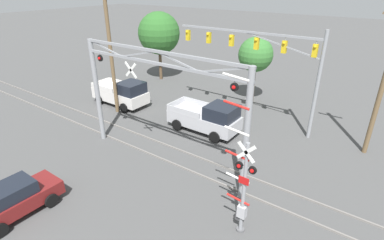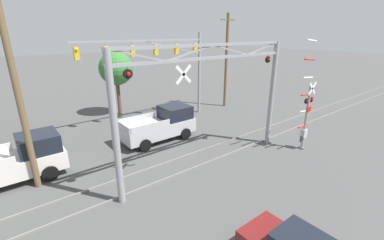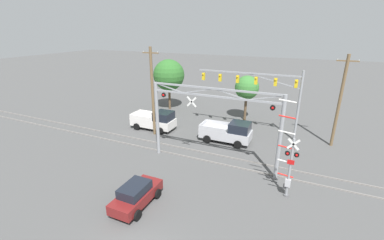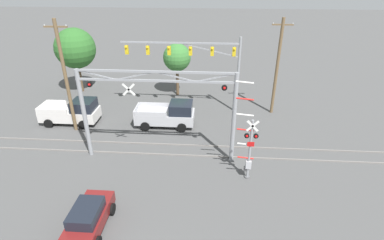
{
  "view_description": "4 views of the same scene",
  "coord_description": "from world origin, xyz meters",
  "px_view_note": "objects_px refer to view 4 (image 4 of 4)",
  "views": [
    {
      "loc": [
        10.16,
        0.31,
        9.77
      ],
      "look_at": [
        -0.0,
        14.38,
        1.62
      ],
      "focal_mm": 28.0,
      "sensor_mm": 36.0,
      "label": 1
    },
    {
      "loc": [
        -8.69,
        1.8,
        7.15
      ],
      "look_at": [
        0.72,
        13.85,
        1.89
      ],
      "focal_mm": 24.0,
      "sensor_mm": 36.0,
      "label": 2
    },
    {
      "loc": [
        6.41,
        -6.94,
        10.94
      ],
      "look_at": [
        -2.2,
        12.12,
        3.41
      ],
      "focal_mm": 24.0,
      "sensor_mm": 36.0,
      "label": 3
    },
    {
      "loc": [
        3.67,
        -6.93,
        12.57
      ],
      "look_at": [
        2.41,
        10.61,
        3.53
      ],
      "focal_mm": 28.0,
      "sensor_mm": 36.0,
      "label": 4
    }
  ],
  "objects_px": {
    "pickup_truck_following": "(73,112)",
    "sedan_waiting": "(88,218)",
    "background_tree_far_left_verge": "(75,48)",
    "traffic_signal_span": "(204,59)",
    "utility_pole_left": "(66,77)",
    "crossing_signal_mast": "(249,148)",
    "crossing_gantry": "(157,105)",
    "utility_pole_right": "(277,67)",
    "pickup_truck_lead": "(168,115)",
    "background_tree_beyond_span": "(177,58)"
  },
  "relations": [
    {
      "from": "crossing_gantry",
      "to": "sedan_waiting",
      "type": "xyz_separation_m",
      "value": [
        -2.59,
        -7.04,
        -3.4
      ]
    },
    {
      "from": "crossing_signal_mast",
      "to": "pickup_truck_lead",
      "type": "distance_m",
      "value": 9.37
    },
    {
      "from": "utility_pole_right",
      "to": "traffic_signal_span",
      "type": "bearing_deg",
      "value": -179.41
    },
    {
      "from": "utility_pole_right",
      "to": "background_tree_beyond_span",
      "type": "relative_size",
      "value": 1.57
    },
    {
      "from": "utility_pole_right",
      "to": "background_tree_beyond_span",
      "type": "height_order",
      "value": "utility_pole_right"
    },
    {
      "from": "background_tree_far_left_verge",
      "to": "pickup_truck_lead",
      "type": "bearing_deg",
      "value": -34.47
    },
    {
      "from": "pickup_truck_lead",
      "to": "background_tree_beyond_span",
      "type": "relative_size",
      "value": 0.91
    },
    {
      "from": "sedan_waiting",
      "to": "background_tree_beyond_span",
      "type": "xyz_separation_m",
      "value": [
        2.52,
        19.26,
        3.3
      ]
    },
    {
      "from": "crossing_signal_mast",
      "to": "background_tree_far_left_verge",
      "type": "distance_m",
      "value": 22.49
    },
    {
      "from": "crossing_signal_mast",
      "to": "pickup_truck_following",
      "type": "bearing_deg",
      "value": 154.94
    },
    {
      "from": "traffic_signal_span",
      "to": "pickup_truck_following",
      "type": "relative_size",
      "value": 2.16
    },
    {
      "from": "pickup_truck_lead",
      "to": "traffic_signal_span",
      "type": "bearing_deg",
      "value": 49.01
    },
    {
      "from": "sedan_waiting",
      "to": "crossing_gantry",
      "type": "bearing_deg",
      "value": 69.84
    },
    {
      "from": "crossing_gantry",
      "to": "background_tree_far_left_verge",
      "type": "bearing_deg",
      "value": 131.28
    },
    {
      "from": "pickup_truck_lead",
      "to": "utility_pole_left",
      "type": "height_order",
      "value": "utility_pole_left"
    },
    {
      "from": "pickup_truck_lead",
      "to": "pickup_truck_following",
      "type": "distance_m",
      "value": 8.55
    },
    {
      "from": "pickup_truck_lead",
      "to": "utility_pole_right",
      "type": "bearing_deg",
      "value": 19.57
    },
    {
      "from": "pickup_truck_lead",
      "to": "utility_pole_right",
      "type": "relative_size",
      "value": 0.58
    },
    {
      "from": "sedan_waiting",
      "to": "background_tree_beyond_span",
      "type": "height_order",
      "value": "background_tree_beyond_span"
    },
    {
      "from": "traffic_signal_span",
      "to": "utility_pole_left",
      "type": "bearing_deg",
      "value": -156.75
    },
    {
      "from": "utility_pole_left",
      "to": "background_tree_beyond_span",
      "type": "height_order",
      "value": "utility_pole_left"
    },
    {
      "from": "sedan_waiting",
      "to": "utility_pole_right",
      "type": "distance_m",
      "value": 19.91
    },
    {
      "from": "utility_pole_right",
      "to": "background_tree_beyond_span",
      "type": "bearing_deg",
      "value": 157.94
    },
    {
      "from": "sedan_waiting",
      "to": "background_tree_far_left_verge",
      "type": "distance_m",
      "value": 21.59
    },
    {
      "from": "crossing_gantry",
      "to": "traffic_signal_span",
      "type": "bearing_deg",
      "value": 71.08
    },
    {
      "from": "utility_pole_right",
      "to": "background_tree_far_left_verge",
      "type": "xyz_separation_m",
      "value": [
        -20.41,
        4.1,
        0.28
      ]
    },
    {
      "from": "pickup_truck_following",
      "to": "background_tree_beyond_span",
      "type": "relative_size",
      "value": 0.89
    },
    {
      "from": "utility_pole_left",
      "to": "background_tree_beyond_span",
      "type": "distance_m",
      "value": 11.66
    },
    {
      "from": "crossing_gantry",
      "to": "pickup_truck_lead",
      "type": "xyz_separation_m",
      "value": [
        -0.04,
        4.97,
        -3.15
      ]
    },
    {
      "from": "crossing_signal_mast",
      "to": "traffic_signal_span",
      "type": "bearing_deg",
      "value": 107.74
    },
    {
      "from": "pickup_truck_lead",
      "to": "utility_pole_right",
      "type": "xyz_separation_m",
      "value": [
        9.51,
        3.38,
        3.48
      ]
    },
    {
      "from": "crossing_gantry",
      "to": "pickup_truck_following",
      "type": "height_order",
      "value": "crossing_gantry"
    },
    {
      "from": "pickup_truck_lead",
      "to": "sedan_waiting",
      "type": "xyz_separation_m",
      "value": [
        -2.55,
        -12.02,
        -0.25
      ]
    },
    {
      "from": "utility_pole_left",
      "to": "crossing_signal_mast",
      "type": "bearing_deg",
      "value": -21.8
    },
    {
      "from": "traffic_signal_span",
      "to": "crossing_gantry",
      "type": "bearing_deg",
      "value": -108.92
    },
    {
      "from": "traffic_signal_span",
      "to": "utility_pole_right",
      "type": "relative_size",
      "value": 1.23
    },
    {
      "from": "sedan_waiting",
      "to": "utility_pole_left",
      "type": "bearing_deg",
      "value": 116.63
    },
    {
      "from": "pickup_truck_following",
      "to": "sedan_waiting",
      "type": "xyz_separation_m",
      "value": [
        6.0,
        -11.94,
        -0.25
      ]
    },
    {
      "from": "pickup_truck_lead",
      "to": "pickup_truck_following",
      "type": "xyz_separation_m",
      "value": [
        -8.55,
        -0.08,
        -0.0
      ]
    },
    {
      "from": "pickup_truck_following",
      "to": "utility_pole_left",
      "type": "xyz_separation_m",
      "value": [
        0.63,
        -1.25,
        3.7
      ]
    },
    {
      "from": "traffic_signal_span",
      "to": "pickup_truck_lead",
      "type": "height_order",
      "value": "traffic_signal_span"
    },
    {
      "from": "crossing_signal_mast",
      "to": "background_tree_beyond_span",
      "type": "xyz_separation_m",
      "value": [
        -6.19,
        14.2,
        1.8
      ]
    },
    {
      "from": "crossing_signal_mast",
      "to": "pickup_truck_following",
      "type": "height_order",
      "value": "crossing_signal_mast"
    },
    {
      "from": "utility_pole_left",
      "to": "background_tree_beyond_span",
      "type": "relative_size",
      "value": 1.65
    },
    {
      "from": "crossing_gantry",
      "to": "pickup_truck_lead",
      "type": "bearing_deg",
      "value": 90.44
    },
    {
      "from": "sedan_waiting",
      "to": "utility_pole_left",
      "type": "xyz_separation_m",
      "value": [
        -5.36,
        10.69,
        3.95
      ]
    },
    {
      "from": "crossing_signal_mast",
      "to": "utility_pole_right",
      "type": "height_order",
      "value": "utility_pole_right"
    },
    {
      "from": "background_tree_far_left_verge",
      "to": "sedan_waiting",
      "type": "bearing_deg",
      "value": -66.82
    },
    {
      "from": "pickup_truck_lead",
      "to": "background_tree_beyond_span",
      "type": "xyz_separation_m",
      "value": [
        -0.03,
        7.25,
        3.05
      ]
    },
    {
      "from": "pickup_truck_following",
      "to": "sedan_waiting",
      "type": "relative_size",
      "value": 1.29
    }
  ]
}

